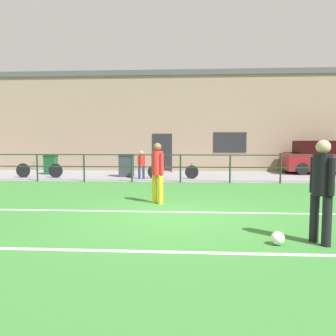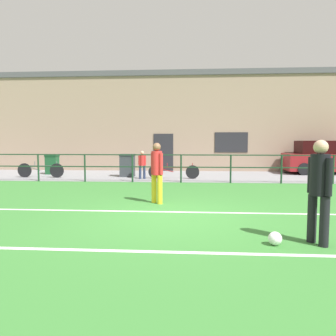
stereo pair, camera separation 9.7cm
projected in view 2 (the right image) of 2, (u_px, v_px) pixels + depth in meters
ground at (172, 217)px, 7.25m from camera, size 60.00×44.00×0.04m
field_line_touchline at (174, 212)px, 7.70m from camera, size 36.00×0.11×0.00m
field_line_hash at (164, 252)px, 4.92m from camera, size 36.00×0.11×0.00m
pavement_strip at (183, 176)px, 15.69m from camera, size 48.00×5.00×0.02m
perimeter_fence at (181, 164)px, 13.15m from camera, size 36.07×0.07×1.15m
clubhouse_facade at (184, 122)px, 19.14m from camera, size 28.00×2.56×5.60m
player_goalkeeper at (319, 186)px, 5.22m from camera, size 0.30×0.43×1.70m
player_striker at (157, 169)px, 8.72m from camera, size 0.35×0.34×1.64m
soccer_ball_match at (275, 239)px, 5.23m from camera, size 0.22×0.22×0.22m
spectator_child at (142, 163)px, 14.30m from camera, size 0.33×0.22×1.24m
parked_car_red at (326, 158)px, 16.56m from camera, size 4.15×1.84×1.69m
bicycle_parked_0 at (174, 172)px, 14.40m from camera, size 2.27×0.04×0.71m
bicycle_parked_1 at (41, 170)px, 14.84m from camera, size 2.18×0.04×0.75m
trash_bin_0 at (52, 164)px, 16.38m from camera, size 0.60×0.51×0.97m
trash_bin_1 at (127, 165)px, 15.21m from camera, size 0.68×0.58×1.06m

